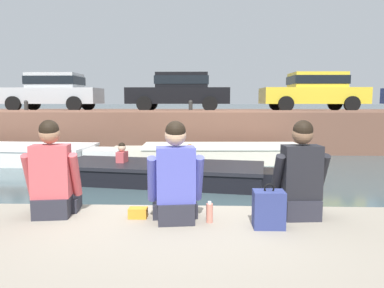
{
  "coord_description": "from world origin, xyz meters",
  "views": [
    {
      "loc": [
        0.29,
        -4.01,
        1.95
      ],
      "look_at": [
        0.04,
        3.29,
        1.11
      ],
      "focal_mm": 35.0,
      "sensor_mm": 36.0,
      "label": 1
    }
  ],
  "objects_px": {
    "motorboat_passing": "(169,173)",
    "person_seated_right": "(175,183)",
    "mooring_bollard_west": "(26,106)",
    "person_seated_left": "(53,179)",
    "car_centre_yellow": "(314,90)",
    "person_seated_middle": "(299,180)",
    "car_leftmost_silver": "(53,90)",
    "backpack_on_ledge": "(268,209)",
    "car_left_inner_black": "(180,90)",
    "mooring_bollard_mid": "(191,106)",
    "boat_moored_west_white": "(13,154)",
    "boat_moored_central_cream": "(214,153)",
    "bottle_drink": "(210,213)"
  },
  "relations": [
    {
      "from": "motorboat_passing",
      "to": "person_seated_right",
      "type": "bearing_deg",
      "value": -83.82
    },
    {
      "from": "mooring_bollard_west",
      "to": "person_seated_left",
      "type": "distance_m",
      "value": 11.27
    },
    {
      "from": "car_centre_yellow",
      "to": "person_seated_left",
      "type": "height_order",
      "value": "car_centre_yellow"
    },
    {
      "from": "person_seated_left",
      "to": "person_seated_middle",
      "type": "bearing_deg",
      "value": 0.9
    },
    {
      "from": "car_leftmost_silver",
      "to": "backpack_on_ledge",
      "type": "height_order",
      "value": "car_leftmost_silver"
    },
    {
      "from": "person_seated_right",
      "to": "backpack_on_ledge",
      "type": "bearing_deg",
      "value": -10.43
    },
    {
      "from": "car_leftmost_silver",
      "to": "car_left_inner_black",
      "type": "distance_m",
      "value": 5.26
    },
    {
      "from": "mooring_bollard_mid",
      "to": "backpack_on_ledge",
      "type": "bearing_deg",
      "value": -83.91
    },
    {
      "from": "motorboat_passing",
      "to": "person_seated_right",
      "type": "xyz_separation_m",
      "value": [
        0.57,
        -5.29,
        0.94
      ]
    },
    {
      "from": "person_seated_middle",
      "to": "person_seated_right",
      "type": "bearing_deg",
      "value": -172.21
    },
    {
      "from": "car_left_inner_black",
      "to": "boat_moored_west_white",
      "type": "bearing_deg",
      "value": -142.65
    },
    {
      "from": "boat_moored_central_cream",
      "to": "car_left_inner_black",
      "type": "relative_size",
      "value": 1.46
    },
    {
      "from": "boat_moored_west_white",
      "to": "boat_moored_central_cream",
      "type": "distance_m",
      "value": 6.39
    },
    {
      "from": "mooring_bollard_west",
      "to": "person_seated_right",
      "type": "distance_m",
      "value": 11.99
    },
    {
      "from": "car_left_inner_black",
      "to": "backpack_on_ledge",
      "type": "xyz_separation_m",
      "value": [
        1.61,
        -12.12,
        -1.4
      ]
    },
    {
      "from": "car_leftmost_silver",
      "to": "backpack_on_ledge",
      "type": "xyz_separation_m",
      "value": [
        6.87,
        -12.12,
        -1.4
      ]
    },
    {
      "from": "boat_moored_west_white",
      "to": "bottle_drink",
      "type": "bearing_deg",
      "value": -52.97
    },
    {
      "from": "car_left_inner_black",
      "to": "car_centre_yellow",
      "type": "relative_size",
      "value": 1.01
    },
    {
      "from": "car_leftmost_silver",
      "to": "person_seated_right",
      "type": "xyz_separation_m",
      "value": [
        6.01,
        -11.96,
        -1.2
      ]
    },
    {
      "from": "person_seated_left",
      "to": "person_seated_right",
      "type": "xyz_separation_m",
      "value": [
        1.24,
        -0.13,
        0.0
      ]
    },
    {
      "from": "mooring_bollard_mid",
      "to": "boat_moored_central_cream",
      "type": "bearing_deg",
      "value": -65.33
    },
    {
      "from": "car_leftmost_silver",
      "to": "boat_moored_west_white",
      "type": "bearing_deg",
      "value": -87.09
    },
    {
      "from": "mooring_bollard_west",
      "to": "person_seated_right",
      "type": "height_order",
      "value": "mooring_bollard_west"
    },
    {
      "from": "mooring_bollard_west",
      "to": "backpack_on_ledge",
      "type": "xyz_separation_m",
      "value": [
        7.19,
        -10.33,
        -0.8
      ]
    },
    {
      "from": "car_leftmost_silver",
      "to": "bottle_drink",
      "type": "distance_m",
      "value": 13.65
    },
    {
      "from": "person_seated_left",
      "to": "mooring_bollard_mid",
      "type": "bearing_deg",
      "value": 84.33
    },
    {
      "from": "boat_moored_west_white",
      "to": "bottle_drink",
      "type": "height_order",
      "value": "bottle_drink"
    },
    {
      "from": "boat_moored_central_cream",
      "to": "person_seated_right",
      "type": "xyz_separation_m",
      "value": [
        -0.57,
        -8.4,
        0.9
      ]
    },
    {
      "from": "person_seated_left",
      "to": "mooring_bollard_west",
      "type": "bearing_deg",
      "value": 116.87
    },
    {
      "from": "boat_moored_west_white",
      "to": "person_seated_right",
      "type": "height_order",
      "value": "person_seated_right"
    },
    {
      "from": "mooring_bollard_mid",
      "to": "person_seated_middle",
      "type": "bearing_deg",
      "value": -81.73
    },
    {
      "from": "boat_moored_west_white",
      "to": "motorboat_passing",
      "type": "distance_m",
      "value": 5.94
    },
    {
      "from": "car_centre_yellow",
      "to": "person_seated_left",
      "type": "xyz_separation_m",
      "value": [
        -5.93,
        -11.83,
        -1.2
      ]
    },
    {
      "from": "bottle_drink",
      "to": "backpack_on_ledge",
      "type": "height_order",
      "value": "backpack_on_ledge"
    },
    {
      "from": "mooring_bollard_west",
      "to": "bottle_drink",
      "type": "height_order",
      "value": "mooring_bollard_west"
    },
    {
      "from": "person_seated_middle",
      "to": "bottle_drink",
      "type": "bearing_deg",
      "value": -166.86
    },
    {
      "from": "boat_moored_central_cream",
      "to": "motorboat_passing",
      "type": "bearing_deg",
      "value": -110.21
    },
    {
      "from": "motorboat_passing",
      "to": "person_seated_middle",
      "type": "bearing_deg",
      "value": -70.79
    },
    {
      "from": "car_left_inner_black",
      "to": "mooring_bollard_mid",
      "type": "bearing_deg",
      "value": -74.22
    },
    {
      "from": "mooring_bollard_west",
      "to": "person_seated_middle",
      "type": "relative_size",
      "value": 0.46
    },
    {
      "from": "motorboat_passing",
      "to": "mooring_bollard_mid",
      "type": "distance_m",
      "value": 5.13
    },
    {
      "from": "car_left_inner_black",
      "to": "mooring_bollard_mid",
      "type": "height_order",
      "value": "car_left_inner_black"
    },
    {
      "from": "boat_moored_west_white",
      "to": "mooring_bollard_west",
      "type": "bearing_deg",
      "value": 103.96
    },
    {
      "from": "car_left_inner_black",
      "to": "person_seated_middle",
      "type": "bearing_deg",
      "value": -80.57
    },
    {
      "from": "car_left_inner_black",
      "to": "mooring_bollard_west",
      "type": "relative_size",
      "value": 9.28
    },
    {
      "from": "boat_moored_west_white",
      "to": "mooring_bollard_mid",
      "type": "distance_m",
      "value": 6.13
    },
    {
      "from": "mooring_bollard_west",
      "to": "person_seated_middle",
      "type": "bearing_deg",
      "value": -53.0
    },
    {
      "from": "car_leftmost_silver",
      "to": "car_centre_yellow",
      "type": "distance_m",
      "value": 10.7
    },
    {
      "from": "person_seated_left",
      "to": "person_seated_middle",
      "type": "distance_m",
      "value": 2.45
    },
    {
      "from": "boat_moored_west_white",
      "to": "person_seated_right",
      "type": "distance_m",
      "value": 10.01
    }
  ]
}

